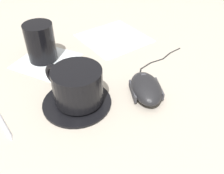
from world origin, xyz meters
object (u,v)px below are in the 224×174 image
Objects in this scene: coffee_cup at (77,85)px; drinking_glass at (40,42)px; saucer at (77,102)px; computer_mouse at (146,88)px.

drinking_glass reaches higher than coffee_cup.
saucer is 1.19× the size of computer_mouse.
computer_mouse is 1.26× the size of drinking_glass.
saucer is 0.19m from drinking_glass.
drinking_glass is at bearing 37.47° from saucer.
coffee_cup reaches higher than computer_mouse.
drinking_glass is (0.14, 0.11, 0.04)m from saucer.
saucer is 1.49× the size of drinking_glass.
drinking_glass is (0.11, 0.24, 0.03)m from computer_mouse.
computer_mouse is 0.26m from drinking_glass.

